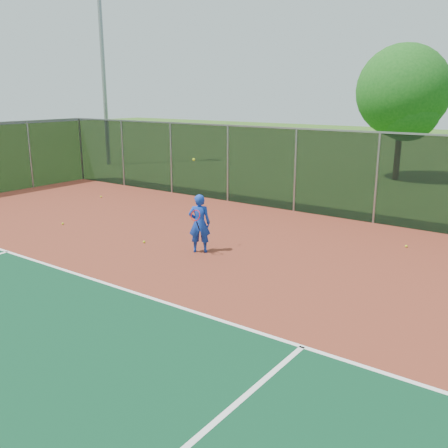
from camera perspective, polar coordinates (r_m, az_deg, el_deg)
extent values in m
plane|color=#2F5C1A|center=(8.00, -15.48, -17.88)|extent=(120.00, 120.00, 0.00)
cube|color=maroon|center=(9.17, -5.51, -12.81)|extent=(30.00, 20.00, 0.02)
cube|color=white|center=(8.90, 8.97, -13.69)|extent=(22.00, 0.10, 0.00)
cube|color=black|center=(17.16, 17.04, 4.99)|extent=(30.00, 0.04, 3.00)
cube|color=gray|center=(16.99, 17.43, 9.97)|extent=(30.00, 0.06, 0.06)
imported|color=#1237AF|center=(13.49, -2.82, 0.07)|extent=(0.70, 0.65, 1.61)
cylinder|color=black|center=(13.21, -2.99, -0.20)|extent=(0.03, 0.15, 0.27)
torus|color=#A51414|center=(13.06, -3.28, 0.98)|extent=(0.30, 0.13, 0.29)
sphere|color=#C9DC19|center=(13.40, -3.48, 7.38)|extent=(0.07, 0.07, 0.07)
sphere|color=#C9DC19|center=(14.98, 20.11, -2.40)|extent=(0.07, 0.07, 0.07)
sphere|color=#C9DC19|center=(16.85, -1.78, 0.37)|extent=(0.07, 0.07, 0.07)
sphere|color=#C9DC19|center=(14.67, -9.12, -2.02)|extent=(0.07, 0.07, 0.07)
sphere|color=#C9DC19|center=(21.41, -13.88, 3.05)|extent=(0.07, 0.07, 0.07)
sphere|color=#C9DC19|center=(17.32, -17.96, 0.04)|extent=(0.07, 0.07, 0.07)
cylinder|color=gray|center=(31.33, -13.71, 18.00)|extent=(0.24, 0.24, 12.45)
cylinder|color=#372614|center=(26.60, 19.21, 7.51)|extent=(0.30, 0.30, 2.52)
sphere|color=#154F15|center=(26.44, 19.79, 14.13)|extent=(4.47, 4.47, 4.47)
sphere|color=#154F15|center=(26.05, 20.29, 12.24)|extent=(3.08, 3.08, 3.08)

